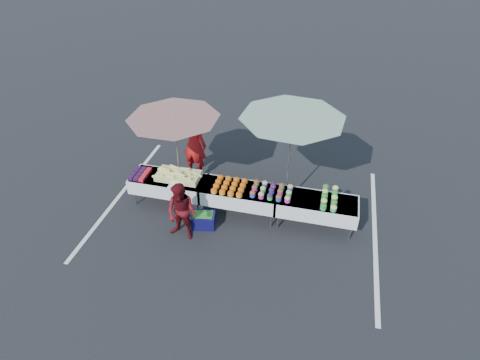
% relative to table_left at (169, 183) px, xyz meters
% --- Properties ---
extents(ground, '(80.00, 80.00, 0.00)m').
position_rel_table_left_xyz_m(ground, '(1.80, 0.00, -0.58)').
color(ground, black).
extents(stripe_left, '(0.10, 5.00, 0.00)m').
position_rel_table_left_xyz_m(stripe_left, '(-1.40, 0.00, -0.58)').
color(stripe_left, silver).
rests_on(stripe_left, ground).
extents(stripe_right, '(0.10, 5.00, 0.00)m').
position_rel_table_left_xyz_m(stripe_right, '(5.00, 0.00, -0.58)').
color(stripe_right, silver).
rests_on(stripe_right, ground).
extents(table_left, '(1.86, 0.81, 0.75)m').
position_rel_table_left_xyz_m(table_left, '(0.00, 0.00, 0.00)').
color(table_left, white).
rests_on(table_left, ground).
extents(table_center, '(1.86, 0.81, 0.75)m').
position_rel_table_left_xyz_m(table_center, '(1.80, 0.00, 0.00)').
color(table_center, white).
rests_on(table_center, ground).
extents(table_right, '(1.86, 0.81, 0.75)m').
position_rel_table_left_xyz_m(table_right, '(3.60, 0.00, 0.00)').
color(table_right, white).
rests_on(table_right, ground).
extents(berry_punnets, '(0.40, 0.54, 0.08)m').
position_rel_table_left_xyz_m(berry_punnets, '(-0.71, -0.06, 0.21)').
color(berry_punnets, black).
rests_on(berry_punnets, table_left).
extents(corn_pile, '(1.16, 0.57, 0.26)m').
position_rel_table_left_xyz_m(corn_pile, '(0.24, 0.04, 0.26)').
color(corn_pile, '#CCCC68').
rests_on(corn_pile, table_left).
extents(plastic_bags, '(0.30, 0.25, 0.05)m').
position_rel_table_left_xyz_m(plastic_bags, '(0.30, -0.30, 0.19)').
color(plastic_bags, white).
rests_on(plastic_bags, table_left).
extents(carrot_bowls, '(0.75, 0.69, 0.11)m').
position_rel_table_left_xyz_m(carrot_bowls, '(1.55, -0.01, 0.22)').
color(carrot_bowls, orange).
rests_on(carrot_bowls, table_center).
extents(potato_cups, '(0.94, 0.58, 0.16)m').
position_rel_table_left_xyz_m(potato_cups, '(2.55, 0.00, 0.25)').
color(potato_cups, '#22499F').
rests_on(potato_cups, table_right).
extents(bean_baskets, '(0.36, 0.86, 0.15)m').
position_rel_table_left_xyz_m(bean_baskets, '(3.86, 0.08, 0.24)').
color(bean_baskets, green).
rests_on(bean_baskets, table_right).
extents(vendor, '(0.78, 0.59, 1.93)m').
position_rel_table_left_xyz_m(vendor, '(0.22, 1.33, 0.38)').
color(vendor, red).
rests_on(vendor, ground).
extents(customer, '(0.78, 0.66, 1.44)m').
position_rel_table_left_xyz_m(customer, '(0.75, -1.09, 0.14)').
color(customer, '#570D12').
rests_on(customer, ground).
extents(umbrella_left, '(2.85, 2.85, 2.23)m').
position_rel_table_left_xyz_m(umbrella_left, '(0.13, 0.40, 1.44)').
color(umbrella_left, black).
rests_on(umbrella_left, ground).
extents(umbrella_right, '(2.97, 2.97, 2.43)m').
position_rel_table_left_xyz_m(umbrella_right, '(2.82, 0.66, 1.62)').
color(umbrella_right, black).
rests_on(umbrella_right, ground).
extents(storage_bin, '(0.60, 0.48, 0.35)m').
position_rel_table_left_xyz_m(storage_bin, '(1.08, -0.65, -0.40)').
color(storage_bin, '#0E0D45').
rests_on(storage_bin, ground).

